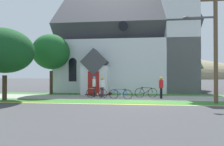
% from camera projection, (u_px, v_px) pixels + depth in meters
% --- Properties ---
extents(ground, '(140.00, 140.00, 0.00)m').
position_uv_depth(ground, '(138.00, 95.00, 15.82)').
color(ground, '#3D3D3F').
extents(sidewalk_slab, '(32.00, 2.71, 0.01)m').
position_uv_depth(sidewalk_slab, '(122.00, 98.00, 13.85)').
color(sidewalk_slab, '#99968E').
rests_on(sidewalk_slab, ground).
extents(grass_verge, '(32.00, 1.65, 0.01)m').
position_uv_depth(grass_verge, '(121.00, 102.00, 11.68)').
color(grass_verge, '#38722D').
rests_on(grass_verge, ground).
extents(church_lawn, '(24.00, 1.57, 0.01)m').
position_uv_depth(church_lawn, '(123.00, 95.00, 15.98)').
color(church_lawn, '#38722D').
rests_on(church_lawn, ground).
extents(curb_paint_stripe, '(28.00, 0.16, 0.01)m').
position_uv_depth(curb_paint_stripe, '(120.00, 104.00, 10.71)').
color(curb_paint_stripe, yellow).
rests_on(curb_paint_stripe, ground).
extents(church_building, '(14.67, 11.26, 14.07)m').
position_uv_depth(church_building, '(129.00, 49.00, 21.15)').
color(church_building, silver).
rests_on(church_building, ground).
extents(church_sign, '(1.80, 0.24, 1.95)m').
position_uv_depth(church_sign, '(99.00, 80.00, 16.59)').
color(church_sign, '#7F6047').
rests_on(church_sign, ground).
extents(flower_bed, '(2.63, 2.63, 0.34)m').
position_uv_depth(flower_bed, '(98.00, 94.00, 16.23)').
color(flower_bed, '#382319').
rests_on(flower_bed, ground).
extents(bicycle_blue, '(1.78, 0.32, 0.84)m').
position_uv_depth(bicycle_blue, '(146.00, 92.00, 14.01)').
color(bicycle_blue, black).
rests_on(bicycle_blue, ground).
extents(bicycle_orange, '(1.75, 0.36, 0.77)m').
position_uv_depth(bicycle_orange, '(121.00, 94.00, 13.18)').
color(bicycle_orange, black).
rests_on(bicycle_orange, ground).
extents(bicycle_white, '(1.71, 0.36, 0.82)m').
position_uv_depth(bicycle_white, '(97.00, 93.00, 13.69)').
color(bicycle_white, black).
rests_on(bicycle_white, ground).
extents(cyclist_in_orange_jersey, '(0.40, 0.66, 1.60)m').
position_uv_depth(cyclist_in_orange_jersey, '(102.00, 85.00, 14.27)').
color(cyclist_in_orange_jersey, '#2D2D33').
rests_on(cyclist_in_orange_jersey, ground).
extents(cyclist_in_red_jersey, '(0.41, 0.59, 1.63)m').
position_uv_depth(cyclist_in_red_jersey, '(161.00, 86.00, 13.30)').
color(cyclist_in_red_jersey, black).
rests_on(cyclist_in_red_jersey, ground).
extents(cyclist_in_blue_jersey, '(0.28, 0.75, 1.71)m').
position_uv_depth(cyclist_in_blue_jersey, '(94.00, 84.00, 14.27)').
color(cyclist_in_blue_jersey, '#2D2D33').
rests_on(cyclist_in_blue_jersey, ground).
extents(utility_pole, '(3.12, 0.28, 7.84)m').
position_uv_depth(utility_pole, '(214.00, 34.00, 11.14)').
color(utility_pole, brown).
rests_on(utility_pole, ground).
extents(roadside_conifer, '(3.66, 3.66, 6.71)m').
position_uv_depth(roadside_conifer, '(187.00, 51.00, 21.23)').
color(roadside_conifer, '#4C3823').
rests_on(roadside_conifer, ground).
extents(yard_deciduous_tree, '(3.39, 3.39, 5.57)m').
position_uv_depth(yard_deciduous_tree, '(51.00, 52.00, 16.50)').
color(yard_deciduous_tree, '#3D2D1E').
rests_on(yard_deciduous_tree, ground).
extents(verge_sapling, '(3.94, 3.94, 5.09)m').
position_uv_depth(verge_sapling, '(5.00, 51.00, 12.53)').
color(verge_sapling, '#3D2D1E').
rests_on(verge_sapling, ground).
extents(distant_hill, '(98.21, 42.68, 21.03)m').
position_uv_depth(distant_hill, '(148.00, 78.00, 89.93)').
color(distant_hill, '#847A5B').
rests_on(distant_hill, ground).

